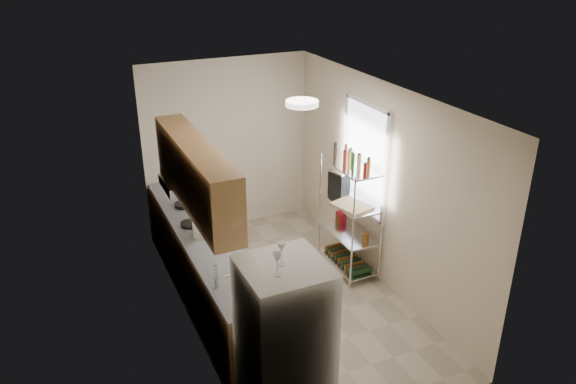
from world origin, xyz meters
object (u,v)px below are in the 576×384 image
at_px(rice_cooker, 203,229).
at_px(refrigerator, 284,349).
at_px(frying_pan_large, 190,224).
at_px(espresso_machine, 339,181).
at_px(cutting_board, 352,206).

bearing_deg(rice_cooker, refrigerator, -88.00).
relative_size(frying_pan_large, espresso_machine, 0.78).
bearing_deg(rice_cooker, frying_pan_large, 101.97).
xyz_separation_m(refrigerator, frying_pan_large, (-0.14, 2.49, 0.07)).
bearing_deg(cutting_board, espresso_machine, 80.43).
bearing_deg(cutting_board, refrigerator, -133.15).
bearing_deg(refrigerator, cutting_board, 46.85).
bearing_deg(espresso_machine, refrigerator, -143.26).
xyz_separation_m(refrigerator, cutting_board, (1.80, 1.92, 0.18)).
xyz_separation_m(rice_cooker, cutting_board, (1.88, -0.25, 0.03)).
bearing_deg(cutting_board, frying_pan_large, 163.71).
relative_size(refrigerator, frying_pan_large, 7.32).
relative_size(refrigerator, rice_cooker, 7.30).
bearing_deg(rice_cooker, cutting_board, -7.47).
height_order(cutting_board, espresso_machine, espresso_machine).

